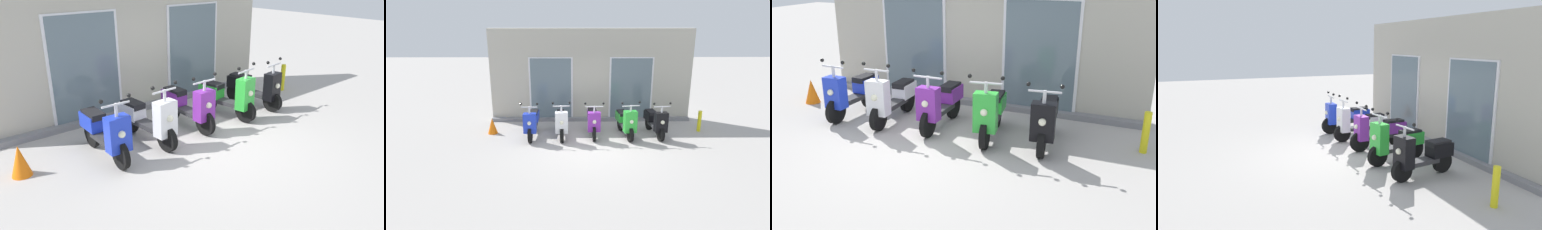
% 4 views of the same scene
% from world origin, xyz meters
% --- Properties ---
extents(ground_plane, '(40.00, 40.00, 0.00)m').
position_xyz_m(ground_plane, '(0.00, 0.00, 0.00)').
color(ground_plane, '#A8A39E').
extents(storefront_facade, '(7.16, 0.50, 3.27)m').
position_xyz_m(storefront_facade, '(0.00, 2.63, 1.57)').
color(storefront_facade, '#B2AD9E').
rests_on(storefront_facade, ground_plane).
extents(scooter_blue, '(0.55, 1.57, 1.24)m').
position_xyz_m(scooter_blue, '(-1.93, 0.80, 0.49)').
color(scooter_blue, black).
rests_on(scooter_blue, ground_plane).
extents(scooter_white, '(0.57, 1.63, 1.27)m').
position_xyz_m(scooter_white, '(-1.02, 0.85, 0.47)').
color(scooter_white, black).
rests_on(scooter_white, ground_plane).
extents(scooter_purple, '(0.61, 1.58, 1.22)m').
position_xyz_m(scooter_purple, '(0.00, 0.92, 0.49)').
color(scooter_purple, black).
rests_on(scooter_purple, ground_plane).
extents(scooter_green, '(0.63, 1.51, 1.26)m').
position_xyz_m(scooter_green, '(1.03, 0.82, 0.48)').
color(scooter_green, black).
rests_on(scooter_green, ground_plane).
extents(scooter_black, '(0.60, 1.50, 1.22)m').
position_xyz_m(scooter_black, '(1.99, 0.88, 0.47)').
color(scooter_black, black).
rests_on(scooter_black, ground_plane).
extents(curb_bollard, '(0.12, 0.12, 0.70)m').
position_xyz_m(curb_bollard, '(3.55, 1.25, 0.35)').
color(curb_bollard, yellow).
rests_on(curb_bollard, ground_plane).
extents(traffic_cone, '(0.32, 0.32, 0.52)m').
position_xyz_m(traffic_cone, '(-3.27, 1.10, 0.26)').
color(traffic_cone, orange).
rests_on(traffic_cone, ground_plane).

